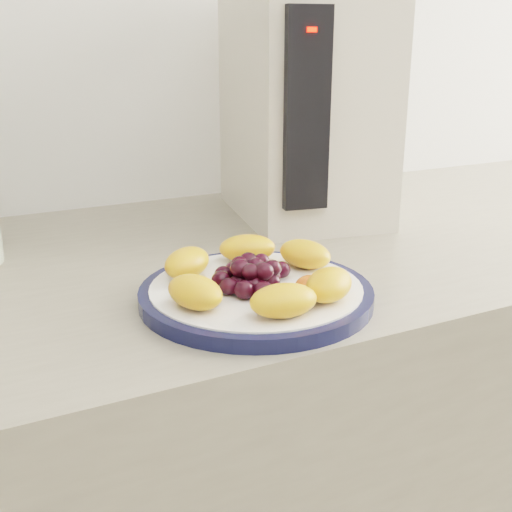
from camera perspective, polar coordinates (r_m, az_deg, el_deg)
name	(u,v)px	position (r m, az deg, el deg)	size (l,w,h in m)	color
plate_rim	(256,294)	(0.67, 0.00, -3.43)	(0.24, 0.24, 0.01)	#121738
plate_face	(256,293)	(0.67, 0.00, -3.35)	(0.22, 0.22, 0.02)	white
appliance_body	(304,103)	(0.98, 4.27, 13.37)	(0.19, 0.27, 0.34)	beige
appliance_panel	(306,111)	(0.83, 4.51, 12.73)	(0.06, 0.02, 0.25)	black
appliance_led	(312,30)	(0.82, 4.97, 19.41)	(0.01, 0.01, 0.01)	#FF0C05
fruit_plate	(259,273)	(0.66, 0.25, -1.52)	(0.21, 0.21, 0.03)	orange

